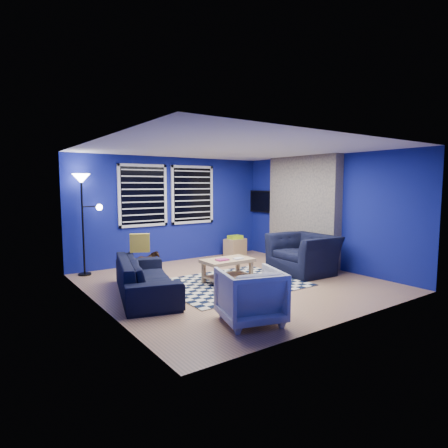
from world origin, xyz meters
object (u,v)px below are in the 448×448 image
Objects in this scene: cabinet at (235,247)px; armchair_big at (303,254)px; armchair_bent at (250,296)px; floor_lamp at (83,192)px; sofa at (146,277)px; rocking_horse at (146,262)px; coffee_table at (228,266)px; tv at (263,202)px.

armchair_big is at bearing -100.17° from cabinet.
floor_lamp reaches higher than armchair_bent.
sofa is at bearing -78.01° from floor_lamp.
cabinet is (2.68, 3.92, -0.13)m from armchair_bent.
floor_lamp is at bearing 55.21° from rocking_horse.
sofa is 1.59m from coffee_table.
coffee_table is at bearing -140.32° from cabinet.
tv reaches higher than sofa.
armchair_big reaches higher than coffee_table.
tv reaches higher than coffee_table.
armchair_big is at bearing -133.54° from armchair_bent.
cabinet is (3.32, 1.95, -0.08)m from sofa.
rocking_horse is 1.89m from floor_lamp.
cabinet is at bearing -177.23° from armchair_big.
armchair_big is 2.11× the size of cabinet.
armchair_bent is at bearing -175.47° from rocking_horse.
rocking_horse is 0.53× the size of coffee_table.
armchair_bent is 0.85× the size of coffee_table.
coffee_table is 0.46× the size of floor_lamp.
tv is 1.43m from cabinet.
floor_lamp is at bearing 132.94° from coffee_table.
tv is 1.69× the size of cabinet.
armchair_big is 3.25m from rocking_horse.
armchair_big is 0.60× the size of floor_lamp.
armchair_big is at bearing -118.11° from rocking_horse.
sofa is 2.66× the size of armchair_bent.
coffee_table is at bearing -142.86° from tv.
sofa is 1.39m from rocking_horse.
sofa reaches higher than rocking_horse.
rocking_horse reaches higher than coffee_table.
rocking_horse is (-2.78, 1.68, -0.12)m from armchair_big.
floor_lamp is (-0.99, 0.77, 1.41)m from rocking_horse.
coffee_table is at bearing -100.86° from armchair_bent.
floor_lamp is (-3.77, 2.46, 1.29)m from armchair_big.
armchair_bent is at bearing -117.25° from coffee_table.
rocking_horse is at bearing -118.76° from armchair_big.
armchair_big is 3.12m from armchair_bent.
sofa is 4.25× the size of rocking_horse.
armchair_big is 1.54× the size of armchair_bent.
armchair_bent is 2.07m from coffee_table.
rocking_horse is 0.25× the size of floor_lamp.
coffee_table is at bearing -47.06° from floor_lamp.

